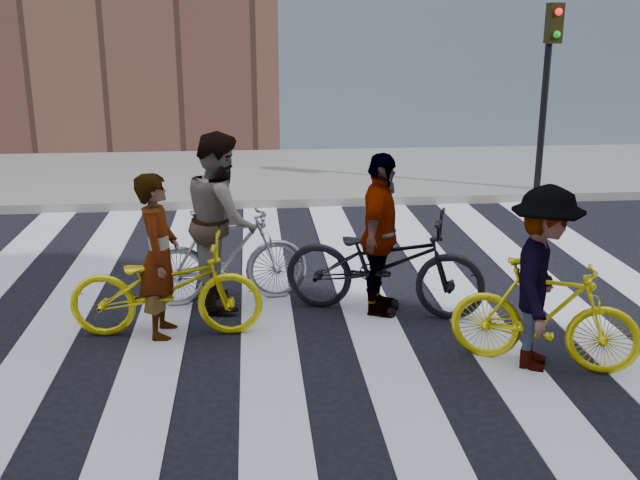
{
  "coord_description": "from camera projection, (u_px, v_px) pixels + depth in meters",
  "views": [
    {
      "loc": [
        -0.68,
        -7.26,
        3.07
      ],
      "look_at": [
        0.03,
        0.3,
        0.82
      ],
      "focal_mm": 42.0,
      "sensor_mm": 36.0,
      "label": 1
    }
  ],
  "objects": [
    {
      "name": "bike_yellow_right",
      "position": [
        544.0,
        314.0,
        6.76
      ],
      "size": [
        1.72,
        1.14,
        1.01
      ],
      "primitive_type": "imported",
      "rotation": [
        0.0,
        0.0,
        1.13
      ],
      "color": "#FFED0E",
      "rests_on": "ground"
    },
    {
      "name": "traffic_signal",
      "position": [
        549.0,
        67.0,
        12.69
      ],
      "size": [
        0.22,
        0.42,
        3.33
      ],
      "color": "black",
      "rests_on": "ground"
    },
    {
      "name": "bike_yellow_left",
      "position": [
        166.0,
        287.0,
        7.44
      ],
      "size": [
        1.95,
        0.77,
        1.01
      ],
      "primitive_type": "imported",
      "rotation": [
        0.0,
        0.0,
        1.52
      ],
      "color": "#FAEC0D",
      "rests_on": "ground"
    },
    {
      "name": "zebra_crosswalk",
      "position": [
        320.0,
        322.0,
        7.86
      ],
      "size": [
        8.25,
        10.0,
        0.01
      ],
      "color": "silver",
      "rests_on": "ground"
    },
    {
      "name": "ground",
      "position": [
        320.0,
        323.0,
        7.86
      ],
      "size": [
        100.0,
        100.0,
        0.0
      ],
      "primitive_type": "plane",
      "color": "black",
      "rests_on": "ground"
    },
    {
      "name": "rider_left",
      "position": [
        159.0,
        256.0,
        7.34
      ],
      "size": [
        0.43,
        0.63,
        1.66
      ],
      "primitive_type": "imported",
      "rotation": [
        0.0,
        0.0,
        1.52
      ],
      "color": "slate",
      "rests_on": "ground"
    },
    {
      "name": "bike_silver_mid",
      "position": [
        227.0,
        256.0,
        8.28
      ],
      "size": [
        1.86,
        0.75,
        1.08
      ],
      "primitive_type": "imported",
      "rotation": [
        0.0,
        0.0,
        1.71
      ],
      "color": "#B2B6BC",
      "rests_on": "ground"
    },
    {
      "name": "sidewalk_far",
      "position": [
        285.0,
        174.0,
        15.0
      ],
      "size": [
        100.0,
        5.0,
        0.15
      ],
      "primitive_type": "cube",
      "color": "slate",
      "rests_on": "ground"
    },
    {
      "name": "rider_rear",
      "position": [
        380.0,
        235.0,
        7.89
      ],
      "size": [
        0.75,
        1.11,
        1.75
      ],
      "primitive_type": "imported",
      "rotation": [
        0.0,
        0.0,
        1.23
      ],
      "color": "slate",
      "rests_on": "ground"
    },
    {
      "name": "bike_dark_rear",
      "position": [
        384.0,
        263.0,
        7.99
      ],
      "size": [
        2.28,
        1.43,
        1.13
      ],
      "primitive_type": "imported",
      "rotation": [
        0.0,
        0.0,
        1.23
      ],
      "color": "black",
      "rests_on": "ground"
    },
    {
      "name": "rider_right",
      "position": [
        542.0,
        279.0,
        6.65
      ],
      "size": [
        1.03,
        1.26,
        1.69
      ],
      "primitive_type": "imported",
      "rotation": [
        0.0,
        0.0,
        1.13
      ],
      "color": "slate",
      "rests_on": "ground"
    },
    {
      "name": "rider_mid",
      "position": [
        221.0,
        220.0,
        8.16
      ],
      "size": [
        0.85,
        1.03,
        1.93
      ],
      "primitive_type": "imported",
      "rotation": [
        0.0,
        0.0,
        1.71
      ],
      "color": "slate",
      "rests_on": "ground"
    }
  ]
}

